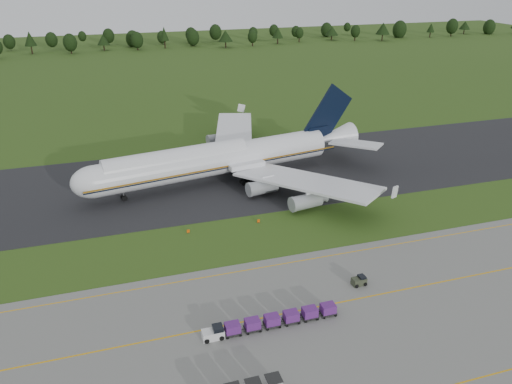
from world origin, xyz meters
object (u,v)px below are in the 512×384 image
object	(u,v)px
baggage_train	(270,321)
edge_markers	(224,226)
aircraft	(222,158)
utility_cart	(359,281)

from	to	relation	value
baggage_train	edge_markers	bearing A→B (deg)	88.35
aircraft	utility_cart	world-z (taller)	aircraft
utility_cart	edge_markers	distance (m)	28.22
aircraft	utility_cart	xyz separation A→B (m)	(10.38, -45.02, -4.82)
aircraft	edge_markers	world-z (taller)	aircraft
utility_cart	baggage_train	bearing A→B (deg)	-162.46
aircraft	utility_cart	bearing A→B (deg)	-77.02
utility_cart	aircraft	bearing A→B (deg)	102.98
baggage_train	utility_cart	xyz separation A→B (m)	(16.07, 5.08, -0.32)
edge_markers	utility_cart	bearing A→B (deg)	-57.33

